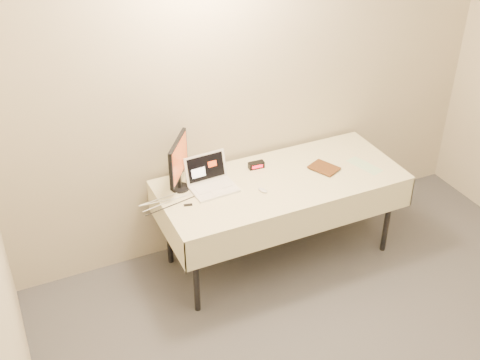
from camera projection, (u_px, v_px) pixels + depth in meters
name	position (u px, v px, depth m)	size (l,w,h in m)	color
back_wall	(256.00, 81.00, 4.53)	(4.00, 0.10, 2.70)	beige
table	(281.00, 186.00, 4.55)	(1.86, 0.81, 0.74)	black
laptop	(211.00, 180.00, 4.40)	(0.34, 0.30, 0.22)	white
monitor	(178.00, 161.00, 4.28)	(0.25, 0.33, 0.40)	black
book	(319.00, 161.00, 4.53)	(0.16, 0.02, 0.21)	brown
alarm_clock	(256.00, 165.00, 4.64)	(0.13, 0.06, 0.05)	black
clicker	(263.00, 190.00, 4.37)	(0.04, 0.08, 0.02)	silver
paper_form	(364.00, 166.00, 4.68)	(0.11, 0.29, 0.00)	#BCE4B5
usb_dongle	(188.00, 205.00, 4.22)	(0.06, 0.02, 0.01)	black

